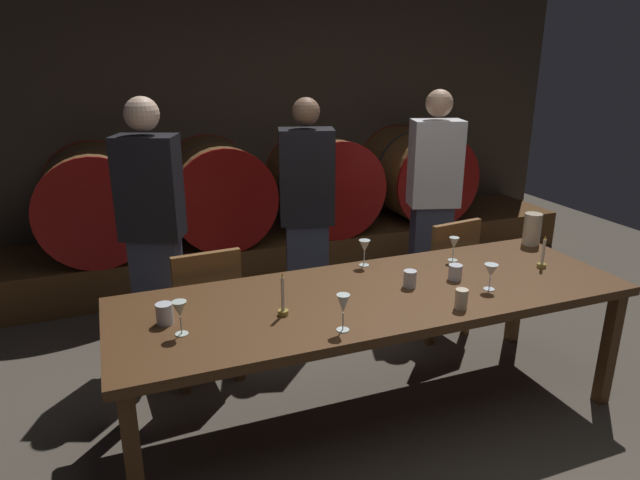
{
  "coord_description": "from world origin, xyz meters",
  "views": [
    {
      "loc": [
        -1.38,
        -2.24,
        1.97
      ],
      "look_at": [
        -0.25,
        0.68,
        0.91
      ],
      "focal_mm": 31.39,
      "sensor_mm": 36.0,
      "label": 1
    }
  ],
  "objects_px": {
    "candle_right": "(542,259)",
    "wine_barrel_far_left": "(95,201)",
    "guest_right": "(433,199)",
    "wine_barrel_center_left": "(216,191)",
    "cup_far_right": "(455,272)",
    "wine_barrel_far_right": "(415,174)",
    "wine_glass_right": "(491,271)",
    "cup_center_right": "(461,299)",
    "wine_glass_far_left": "(180,310)",
    "dining_table": "(376,303)",
    "guest_left": "(153,230)",
    "wine_glass_center": "(364,247)",
    "guest_center": "(307,215)",
    "chair_right": "(443,271)",
    "cup_center_left": "(410,279)",
    "wine_glass_left": "(343,305)",
    "cup_far_left": "(165,314)",
    "pitcher": "(532,229)",
    "candle_left": "(283,303)",
    "chair_left": "(206,308)",
    "wine_barrel_center_right": "(323,182)",
    "wine_glass_far_right": "(454,244)"
  },
  "relations": [
    {
      "from": "candle_right",
      "to": "wine_barrel_far_left",
      "type": "bearing_deg",
      "value": 135.73
    },
    {
      "from": "cup_far_right",
      "to": "chair_left",
      "type": "bearing_deg",
      "value": 152.14
    },
    {
      "from": "candle_right",
      "to": "wine_glass_center",
      "type": "height_order",
      "value": "candle_right"
    },
    {
      "from": "wine_glass_far_right",
      "to": "wine_barrel_far_right",
      "type": "bearing_deg",
      "value": 65.32
    },
    {
      "from": "wine_barrel_far_left",
      "to": "guest_right",
      "type": "bearing_deg",
      "value": -25.32
    },
    {
      "from": "cup_center_left",
      "to": "guest_left",
      "type": "bearing_deg",
      "value": 137.62
    },
    {
      "from": "wine_barrel_far_right",
      "to": "pitcher",
      "type": "distance_m",
      "value": 2.07
    },
    {
      "from": "wine_glass_center",
      "to": "cup_far_right",
      "type": "height_order",
      "value": "wine_glass_center"
    },
    {
      "from": "wine_barrel_center_left",
      "to": "candle_left",
      "type": "height_order",
      "value": "wine_barrel_center_left"
    },
    {
      "from": "wine_barrel_far_right",
      "to": "guest_center",
      "type": "relative_size",
      "value": 0.54
    },
    {
      "from": "wine_glass_center",
      "to": "cup_far_right",
      "type": "relative_size",
      "value": 1.85
    },
    {
      "from": "cup_far_left",
      "to": "cup_center_left",
      "type": "bearing_deg",
      "value": -1.56
    },
    {
      "from": "candle_left",
      "to": "candle_right",
      "type": "relative_size",
      "value": 1.11
    },
    {
      "from": "wine_barrel_far_right",
      "to": "wine_glass_left",
      "type": "relative_size",
      "value": 5.05
    },
    {
      "from": "pitcher",
      "to": "cup_center_left",
      "type": "xyz_separation_m",
      "value": [
        -1.11,
        -0.33,
        -0.06
      ]
    },
    {
      "from": "candle_left",
      "to": "candle_right",
      "type": "bearing_deg",
      "value": 1.66
    },
    {
      "from": "guest_right",
      "to": "wine_glass_far_left",
      "type": "bearing_deg",
      "value": 48.23
    },
    {
      "from": "dining_table",
      "to": "guest_left",
      "type": "distance_m",
      "value": 1.55
    },
    {
      "from": "wine_barrel_center_right",
      "to": "candle_right",
      "type": "xyz_separation_m",
      "value": [
        0.46,
        -2.41,
        0.0
      ]
    },
    {
      "from": "wine_barrel_far_right",
      "to": "wine_glass_right",
      "type": "distance_m",
      "value": 2.77
    },
    {
      "from": "wine_barrel_center_right",
      "to": "cup_far_left",
      "type": "distance_m",
      "value": 2.9
    },
    {
      "from": "guest_right",
      "to": "cup_center_left",
      "type": "bearing_deg",
      "value": 70.22
    },
    {
      "from": "cup_center_right",
      "to": "cup_far_right",
      "type": "xyz_separation_m",
      "value": [
        0.19,
        0.33,
        -0.01
      ]
    },
    {
      "from": "chair_left",
      "to": "cup_center_right",
      "type": "xyz_separation_m",
      "value": [
        1.11,
        -1.02,
        0.31
      ]
    },
    {
      "from": "chair_left",
      "to": "chair_right",
      "type": "bearing_deg",
      "value": 176.06
    },
    {
      "from": "cup_far_right",
      "to": "wine_glass_far_right",
      "type": "bearing_deg",
      "value": 58.32
    },
    {
      "from": "wine_barrel_far_right",
      "to": "candle_right",
      "type": "distance_m",
      "value": 2.47
    },
    {
      "from": "cup_center_right",
      "to": "wine_glass_far_left",
      "type": "bearing_deg",
      "value": 170.26
    },
    {
      "from": "wine_barrel_far_right",
      "to": "wine_glass_right",
      "type": "xyz_separation_m",
      "value": [
        -1.04,
        -2.56,
        0.05
      ]
    },
    {
      "from": "guest_right",
      "to": "candle_right",
      "type": "bearing_deg",
      "value": 106.16
    },
    {
      "from": "wine_barrel_center_left",
      "to": "cup_far_right",
      "type": "height_order",
      "value": "wine_barrel_center_left"
    },
    {
      "from": "wine_glass_right",
      "to": "cup_far_left",
      "type": "height_order",
      "value": "wine_glass_right"
    },
    {
      "from": "pitcher",
      "to": "cup_center_right",
      "type": "height_order",
      "value": "pitcher"
    },
    {
      "from": "wine_glass_center",
      "to": "wine_glass_far_right",
      "type": "bearing_deg",
      "value": -12.38
    },
    {
      "from": "candle_right",
      "to": "cup_far_right",
      "type": "relative_size",
      "value": 2.32
    },
    {
      "from": "wine_barrel_center_right",
      "to": "cup_far_left",
      "type": "height_order",
      "value": "wine_barrel_center_right"
    },
    {
      "from": "guest_left",
      "to": "guest_right",
      "type": "xyz_separation_m",
      "value": [
        2.13,
        0.07,
        -0.01
      ]
    },
    {
      "from": "wine_barrel_far_right",
      "to": "pitcher",
      "type": "xyz_separation_m",
      "value": [
        -0.31,
        -2.04,
        0.05
      ]
    },
    {
      "from": "wine_glass_left",
      "to": "wine_glass_center",
      "type": "height_order",
      "value": "wine_glass_left"
    },
    {
      "from": "wine_glass_center",
      "to": "chair_left",
      "type": "bearing_deg",
      "value": 161.4
    },
    {
      "from": "wine_barrel_far_left",
      "to": "wine_glass_left",
      "type": "distance_m",
      "value": 2.91
    },
    {
      "from": "chair_right",
      "to": "wine_glass_center",
      "type": "distance_m",
      "value": 0.91
    },
    {
      "from": "guest_center",
      "to": "cup_far_left",
      "type": "xyz_separation_m",
      "value": [
        -1.13,
        -1.14,
        -0.06
      ]
    },
    {
      "from": "wine_glass_center",
      "to": "cup_far_right",
      "type": "distance_m",
      "value": 0.55
    },
    {
      "from": "chair_left",
      "to": "wine_barrel_far_left",
      "type": "bearing_deg",
      "value": -74.48
    },
    {
      "from": "wine_glass_center",
      "to": "guest_center",
      "type": "bearing_deg",
      "value": 95.16
    },
    {
      "from": "wine_barrel_far_left",
      "to": "chair_right",
      "type": "xyz_separation_m",
      "value": [
        2.27,
        -1.7,
        -0.31
      ]
    },
    {
      "from": "chair_right",
      "to": "cup_center_right",
      "type": "relative_size",
      "value": 8.55
    },
    {
      "from": "pitcher",
      "to": "chair_right",
      "type": "bearing_deg",
      "value": 142.04
    },
    {
      "from": "candle_right",
      "to": "wine_glass_center",
      "type": "bearing_deg",
      "value": 157.03
    }
  ]
}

